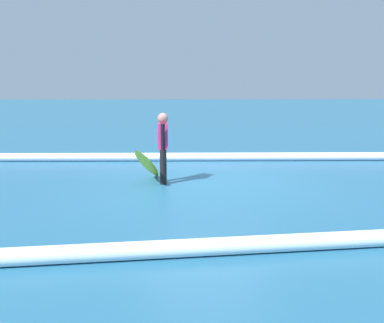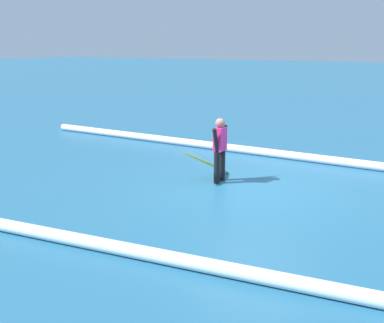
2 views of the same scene
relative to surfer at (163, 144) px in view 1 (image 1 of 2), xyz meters
The scene contains 5 objects.
ground_plane 1.25m from the surfer, 168.75° to the left, with size 145.97×145.97×0.00m, color #235D80.
surfer is the anchor object (origin of this frame).
surfboard 0.54m from the surfer, ahead, with size 0.63×1.69×0.85m.
wave_crest_foreground 3.87m from the surfer, 132.82° to the right, with size 0.23×0.23×20.95m, color white.
wave_crest_midground 4.36m from the surfer, 102.07° to the left, with size 0.22×0.22×24.01m, color white.
Camera 1 is at (0.92, 9.17, 1.98)m, focal length 41.98 mm.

